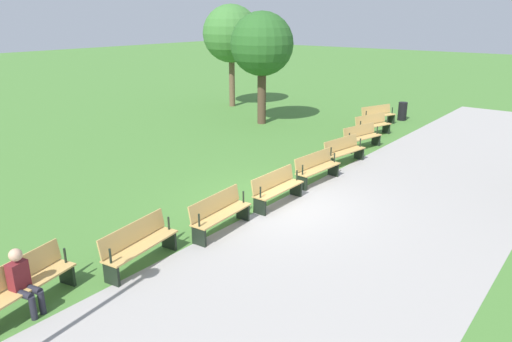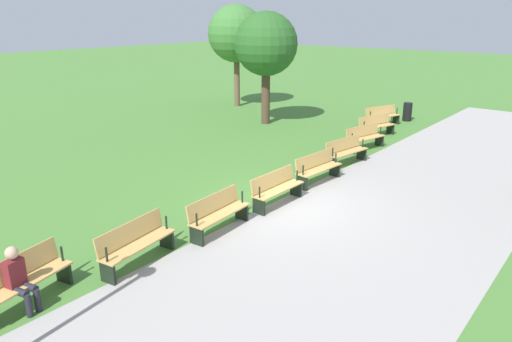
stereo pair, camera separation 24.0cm
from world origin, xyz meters
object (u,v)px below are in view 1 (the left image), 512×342
bench_1 (372,125)px  trash_bin (402,111)px  bench_0 (378,115)px  bench_8 (25,283)px  tree_0 (231,34)px  tree_1 (262,45)px  bench_4 (317,167)px  bench_5 (277,188)px  bench_7 (139,244)px  bench_3 (344,150)px  bench_6 (220,213)px  person_seated (23,280)px  bench_2 (362,136)px

bench_1 → trash_bin: bench_1 is taller
bench_0 → bench_8: (17.38, 1.23, 0.00)m
tree_0 → tree_1: 4.76m
bench_1 → bench_8: 15.29m
bench_4 → tree_0: tree_0 is taller
bench_1 → trash_bin: (-3.83, -0.19, -0.04)m
bench_5 → bench_7: same height
bench_3 → tree_1: size_ratio=0.37×
bench_3 → bench_6: size_ratio=1.01×
bench_0 → person_seated: (17.47, 1.40, 0.16)m
bench_0 → bench_1: (2.10, 0.69, 0.00)m
bench_5 → tree_1: size_ratio=0.36×
bench_6 → person_seated: bearing=-9.9°
bench_0 → bench_6: bearing=28.4°
person_seated → bench_7: bearing=162.2°
bench_0 → bench_1: 2.21m
bench_3 → tree_0: size_ratio=0.34×
person_seated → trash_bin: person_seated is taller
bench_5 → bench_2: bearing=-173.9°
bench_5 → tree_0: (-10.34, -10.40, 3.42)m
bench_7 → bench_5: bearing=167.8°
bench_3 → bench_2: bearing=-161.8°
bench_4 → tree_0: 13.59m
bench_3 → tree_1: bearing=-110.9°
bench_6 → trash_bin: size_ratio=2.10×
bench_4 → bench_5: (2.21, 0.08, 0.00)m
bench_8 → person_seated: (0.09, 0.17, 0.16)m
bench_5 → tree_1: 10.55m
bench_7 → bench_2: bearing=173.9°
bench_3 → bench_7: bearing=8.1°
bench_3 → bench_8: same height
tree_0 → bench_4: bearing=51.8°
bench_0 → tree_1: 6.24m
bench_4 → tree_0: (-8.14, -10.33, 3.42)m
bench_0 → bench_6: size_ratio=1.01×
bench_1 → bench_8: bearing=18.3°
person_seated → bench_0: bearing=172.4°
bench_2 → tree_0: bearing=-99.0°
bench_1 → tree_1: tree_1 is taller
bench_2 → bench_8: 13.14m
bench_2 → tree_1: tree_1 is taller
bench_8 → person_seated: 0.25m
person_seated → tree_0: tree_0 is taller
bench_0 → tree_0: 9.15m
bench_8 → person_seated: bearing=48.7°
person_seated → trash_bin: 19.23m
bench_6 → bench_7: bearing=-10.1°
trash_bin → bench_6: bearing=5.2°
bench_6 → bench_3: bearing=178.0°
bench_2 → bench_8: same height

